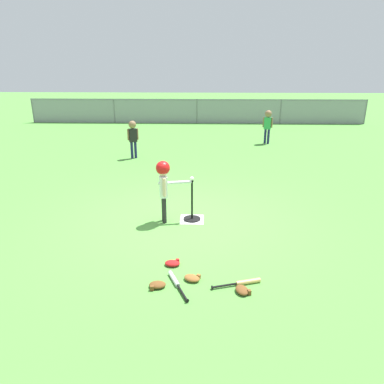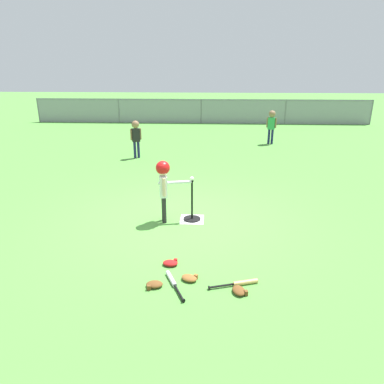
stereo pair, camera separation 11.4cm
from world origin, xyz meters
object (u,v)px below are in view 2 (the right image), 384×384
object	(u,v)px
batter_child	(164,179)
glove_near_bats	(171,263)
baseball_on_tee	(192,179)
batting_tee	(192,213)
glove_by_plate	(154,284)
spare_bat_silver	(173,282)
glove_outfield_drop	(189,278)
fielder_near_left	(272,123)
glove_tossed_aside	(239,291)
spare_bat_wood	(240,283)
fielder_deep_center	(136,134)

from	to	relation	value
batter_child	glove_near_bats	bearing A→B (deg)	-79.86
baseball_on_tee	batter_child	bearing A→B (deg)	-168.22
batting_tee	glove_near_bats	xyz separation A→B (m)	(-0.23, -1.62, -0.10)
batting_tee	glove_by_plate	bearing A→B (deg)	-100.12
spare_bat_silver	glove_by_plate	xyz separation A→B (m)	(-0.24, -0.09, 0.01)
glove_by_plate	glove_outfield_drop	distance (m)	0.49
glove_by_plate	fielder_near_left	bearing A→B (deg)	72.18
glove_by_plate	batter_child	bearing A→B (deg)	93.19
spare_bat_silver	glove_tossed_aside	distance (m)	0.89
baseball_on_tee	batting_tee	bearing A→B (deg)	0.00
baseball_on_tee	glove_near_bats	distance (m)	1.81
glove_by_plate	glove_near_bats	size ratio (longest dim) A/B	0.99
baseball_on_tee	glove_near_bats	xyz separation A→B (m)	(-0.23, -1.62, -0.77)
fielder_near_left	glove_near_bats	distance (m)	8.85
fielder_near_left	spare_bat_wood	xyz separation A→B (m)	(-1.74, -8.83, -0.74)
fielder_deep_center	spare_bat_wood	distance (m)	7.16
fielder_deep_center	glove_near_bats	xyz separation A→B (m)	(1.70, -6.15, -0.70)
glove_near_bats	glove_tossed_aside	bearing A→B (deg)	-33.33
batter_child	spare_bat_silver	xyz separation A→B (m)	(0.35, -1.98, -0.80)
fielder_near_left	glove_tossed_aside	distance (m)	9.21
glove_near_bats	glove_tossed_aside	xyz separation A→B (m)	(0.95, -0.62, 0.00)
baseball_on_tee	fielder_deep_center	bearing A→B (deg)	113.10
spare_bat_silver	glove_near_bats	bearing A→B (deg)	99.78
fielder_deep_center	glove_near_bats	distance (m)	6.42
fielder_deep_center	spare_bat_silver	size ratio (longest dim) A/B	1.77
batting_tee	baseball_on_tee	distance (m)	0.68
baseball_on_tee	glove_by_plate	bearing A→B (deg)	-100.12
batter_child	glove_tossed_aside	size ratio (longest dim) A/B	4.54
batter_child	fielder_near_left	xyz separation A→B (m)	(2.99, 6.87, -0.06)
spare_bat_silver	glove_outfield_drop	distance (m)	0.24
baseball_on_tee	spare_bat_silver	bearing A→B (deg)	-94.16
batting_tee	baseball_on_tee	size ratio (longest dim) A/B	10.43
batter_child	glove_outfield_drop	size ratio (longest dim) A/B	4.35
fielder_near_left	spare_bat_silver	size ratio (longest dim) A/B	1.84
fielder_near_left	spare_bat_silver	world-z (taller)	fielder_near_left
batter_child	spare_bat_silver	world-z (taller)	batter_child
batting_tee	spare_bat_silver	xyz separation A→B (m)	(-0.15, -2.08, -0.10)
fielder_deep_center	baseball_on_tee	bearing A→B (deg)	-66.90
batting_tee	fielder_deep_center	distance (m)	4.96
glove_tossed_aside	fielder_near_left	bearing A→B (deg)	78.91
fielder_deep_center	glove_outfield_drop	size ratio (longest dim) A/B	4.30
fielder_deep_center	fielder_near_left	bearing A→B (deg)	26.82
batting_tee	glove_by_plate	world-z (taller)	batting_tee
batter_child	glove_near_bats	size ratio (longest dim) A/B	5.02
batter_child	fielder_deep_center	distance (m)	4.85
glove_near_bats	glove_outfield_drop	xyz separation A→B (m)	(0.30, -0.37, 0.00)
batter_child	spare_bat_wood	size ratio (longest dim) A/B	1.73
fielder_deep_center	glove_outfield_drop	xyz separation A→B (m)	(2.00, -6.53, -0.70)
fielder_deep_center	glove_near_bats	bearing A→B (deg)	-74.54
baseball_on_tee	glove_tossed_aside	bearing A→B (deg)	-72.28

